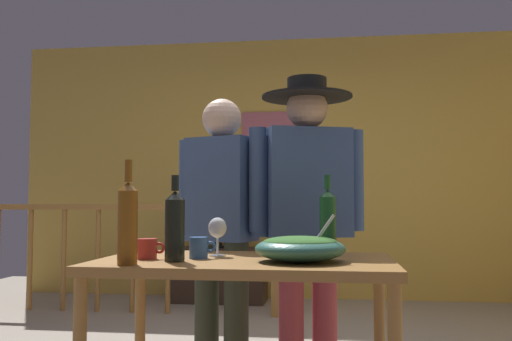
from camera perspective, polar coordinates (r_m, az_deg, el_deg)
back_wall at (r=5.89m, az=4.10°, el=0.34°), size 5.91×0.10×2.69m
framed_picture at (r=5.86m, az=1.93°, el=2.40°), size 0.69×0.03×0.73m
stair_railing at (r=5.08m, az=-8.42°, el=-7.51°), size 2.69×0.10×1.01m
tv_console at (r=5.67m, az=-3.64°, el=-10.49°), size 0.90×0.40×0.53m
flat_screen_tv at (r=5.59m, az=-3.68°, el=-5.31°), size 0.58×0.12×0.42m
serving_table at (r=2.37m, az=-1.05°, el=-10.89°), size 1.21×0.74×0.74m
salad_bowl at (r=2.25m, az=4.50°, el=-7.75°), size 0.36×0.36×0.19m
wine_glass at (r=2.47m, az=-3.93°, el=-5.96°), size 0.08×0.08×0.17m
wine_bottle_dark at (r=2.26m, az=-8.22°, el=-5.46°), size 0.08×0.08×0.34m
wine_bottle_green at (r=2.51m, az=7.28°, el=-5.12°), size 0.07×0.07×0.36m
wine_bottle_amber at (r=2.17m, az=-12.87°, el=-5.04°), size 0.07×0.07×0.39m
mug_blue at (r=2.38m, az=-5.78°, el=-7.79°), size 0.11×0.08×0.09m
mug_red at (r=2.39m, az=-10.93°, el=-7.79°), size 0.12×0.08×0.08m
person_standing_left at (r=3.01m, az=-3.51°, el=-4.91°), size 0.51×0.32×1.53m
person_standing_right at (r=2.95m, az=5.23°, el=-3.16°), size 0.59×0.48×1.63m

